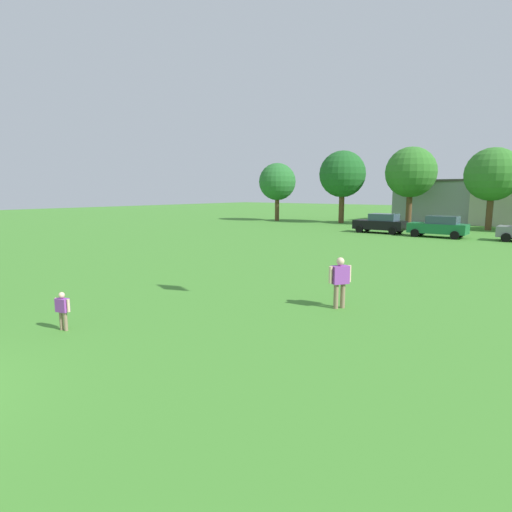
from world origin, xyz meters
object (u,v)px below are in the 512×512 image
at_px(parked_car_black_0, 381,223).
at_px(tree_far_left, 277,182).
at_px(adult_bystander, 340,278).
at_px(tree_left, 342,174).
at_px(parked_car_green_1, 439,226).
at_px(tree_center_left, 411,172).
at_px(child_kite_flyer, 63,308).
at_px(tree_center_right, 493,175).

relative_size(parked_car_black_0, tree_far_left, 0.61).
relative_size(adult_bystander, tree_left, 0.20).
relative_size(parked_car_green_1, tree_center_left, 0.52).
bearing_deg(adult_bystander, tree_center_left, 48.57).
height_order(child_kite_flyer, parked_car_green_1, parked_car_green_1).
bearing_deg(tree_far_left, tree_center_right, 2.85).
relative_size(adult_bystander, tree_center_left, 0.19).
xyz_separation_m(tree_far_left, tree_left, (7.94, 1.44, 0.77)).
height_order(parked_car_black_0, parked_car_green_1, same).
bearing_deg(adult_bystander, tree_left, 60.13).
xyz_separation_m(parked_car_green_1, tree_center_left, (-5.78, 10.79, 4.69)).
xyz_separation_m(child_kite_flyer, parked_car_black_0, (-3.09, 30.12, 0.25)).
xyz_separation_m(child_kite_flyer, tree_far_left, (-19.08, 37.56, 4.12)).
height_order(child_kite_flyer, tree_left, tree_left).
distance_m(tree_left, tree_center_right, 15.06).
height_order(parked_car_black_0, tree_far_left, tree_far_left).
distance_m(child_kite_flyer, tree_center_right, 39.16).
height_order(parked_car_green_1, tree_center_left, tree_center_left).
height_order(parked_car_black_0, tree_center_left, tree_center_left).
distance_m(parked_car_green_1, tree_left, 16.71).
distance_m(child_kite_flyer, tree_far_left, 42.33).
bearing_deg(tree_left, child_kite_flyer, -74.06).
height_order(adult_bystander, parked_car_green_1, parked_car_green_1).
xyz_separation_m(parked_car_black_0, parked_car_green_1, (4.92, -0.58, 0.00)).
bearing_deg(child_kite_flyer, parked_car_black_0, 80.93).
bearing_deg(tree_left, parked_car_black_0, -47.81).
height_order(tree_far_left, tree_center_right, tree_center_right).
height_order(tree_left, tree_center_right, tree_left).
distance_m(child_kite_flyer, adult_bystander, 7.85).
xyz_separation_m(tree_left, tree_center_left, (7.19, 1.33, 0.06)).
bearing_deg(tree_left, parked_car_green_1, -36.11).
relative_size(parked_car_black_0, parked_car_green_1, 1.00).
xyz_separation_m(child_kite_flyer, adult_bystander, (4.75, 6.25, 0.34)).
height_order(adult_bystander, tree_center_right, tree_center_right).
bearing_deg(child_kite_flyer, parked_car_green_1, 71.52).
distance_m(tree_far_left, tree_left, 8.11).
height_order(adult_bystander, tree_center_left, tree_center_left).
relative_size(parked_car_green_1, tree_left, 0.53).
distance_m(parked_car_black_0, parked_car_green_1, 4.96).
height_order(parked_car_green_1, tree_far_left, tree_far_left).
bearing_deg(parked_car_green_1, tree_left, -36.11).
xyz_separation_m(adult_bystander, parked_car_green_1, (-2.91, 23.29, -0.09)).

